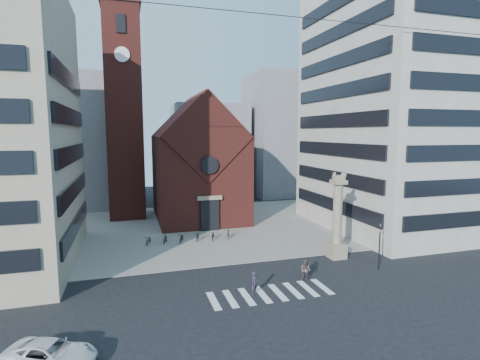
% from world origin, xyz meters
% --- Properties ---
extents(ground, '(120.00, 120.00, 0.00)m').
position_xyz_m(ground, '(0.00, 0.00, 0.00)').
color(ground, black).
rests_on(ground, ground).
extents(piazza, '(46.00, 30.00, 0.05)m').
position_xyz_m(piazza, '(0.00, 19.00, 0.03)').
color(piazza, gray).
rests_on(piazza, ground).
extents(zebra_crossing, '(10.20, 3.20, 0.01)m').
position_xyz_m(zebra_crossing, '(0.55, -3.00, 0.01)').
color(zebra_crossing, white).
rests_on(zebra_crossing, ground).
extents(church, '(12.00, 16.65, 18.00)m').
position_xyz_m(church, '(0.00, 25.04, 7.98)').
color(church, maroon).
rests_on(church, ground).
extents(campanile, '(5.50, 5.50, 31.20)m').
position_xyz_m(campanile, '(-10.00, 28.00, 15.74)').
color(campanile, maroon).
rests_on(campanile, ground).
extents(building_right, '(18.00, 22.00, 32.00)m').
position_xyz_m(building_right, '(24.00, 12.00, 16.00)').
color(building_right, '#BCB5AA').
rests_on(building_right, ground).
extents(bg_block_left, '(16.00, 14.00, 22.00)m').
position_xyz_m(bg_block_left, '(-20.00, 40.00, 11.00)').
color(bg_block_left, gray).
rests_on(bg_block_left, ground).
extents(bg_block_mid, '(14.00, 12.00, 18.00)m').
position_xyz_m(bg_block_mid, '(6.00, 45.00, 9.00)').
color(bg_block_mid, gray).
rests_on(bg_block_mid, ground).
extents(bg_block_right, '(16.00, 14.00, 24.00)m').
position_xyz_m(bg_block_right, '(22.00, 42.00, 12.00)').
color(bg_block_right, gray).
rests_on(bg_block_right, ground).
extents(lion_column, '(1.63, 1.60, 8.68)m').
position_xyz_m(lion_column, '(10.01, 3.00, 3.46)').
color(lion_column, gray).
rests_on(lion_column, ground).
extents(traffic_light, '(0.13, 0.16, 4.30)m').
position_xyz_m(traffic_light, '(12.00, -1.00, 2.29)').
color(traffic_light, black).
rests_on(traffic_light, ground).
extents(white_car, '(5.42, 4.13, 1.37)m').
position_xyz_m(white_car, '(-14.16, -8.18, 0.68)').
color(white_car, silver).
rests_on(white_car, ground).
extents(pedestrian_0, '(0.79, 0.72, 1.82)m').
position_xyz_m(pedestrian_0, '(-0.69, -2.77, 0.91)').
color(pedestrian_0, '#2D2736').
rests_on(pedestrian_0, ground).
extents(pedestrian_1, '(1.12, 1.14, 1.86)m').
position_xyz_m(pedestrian_1, '(4.33, -1.48, 0.93)').
color(pedestrian_1, '#514240').
rests_on(pedestrian_1, ground).
extents(pedestrian_2, '(0.51, 1.00, 1.64)m').
position_xyz_m(pedestrian_2, '(4.84, -0.48, 0.82)').
color(pedestrian_2, '#2C2B33').
rests_on(pedestrian_2, ground).
extents(scooter_0, '(1.18, 1.98, 0.98)m').
position_xyz_m(scooter_0, '(-7.88, 12.85, 0.54)').
color(scooter_0, black).
rests_on(scooter_0, piazza).
extents(scooter_1, '(1.03, 1.88, 1.09)m').
position_xyz_m(scooter_1, '(-6.03, 12.85, 0.60)').
color(scooter_1, black).
rests_on(scooter_1, piazza).
extents(scooter_2, '(1.18, 1.98, 0.98)m').
position_xyz_m(scooter_2, '(-4.18, 12.85, 0.54)').
color(scooter_2, black).
rests_on(scooter_2, piazza).
extents(scooter_3, '(1.03, 1.88, 1.09)m').
position_xyz_m(scooter_3, '(-2.33, 12.85, 0.60)').
color(scooter_3, black).
rests_on(scooter_3, piazza).
extents(scooter_4, '(1.18, 1.98, 0.98)m').
position_xyz_m(scooter_4, '(-0.48, 12.85, 0.54)').
color(scooter_4, black).
rests_on(scooter_4, piazza).
extents(scooter_5, '(1.03, 1.88, 1.09)m').
position_xyz_m(scooter_5, '(1.37, 12.85, 0.60)').
color(scooter_5, black).
rests_on(scooter_5, piazza).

